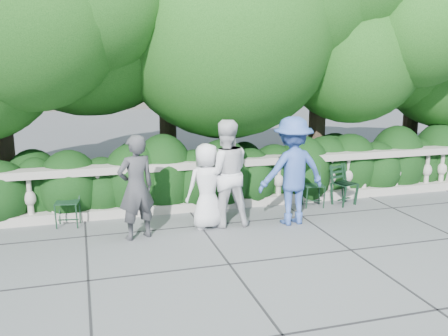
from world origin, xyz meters
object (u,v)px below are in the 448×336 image
object	(u,v)px
person_casual_man	(225,173)
person_older_blue	(292,171)
chair_d	(315,209)
person_businessman	(207,186)
person_woman_grey	(136,187)
chair_f	(349,206)
chair_c	(67,229)
chair_e	(349,206)

from	to	relation	value
person_casual_man	person_older_blue	distance (m)	1.22
chair_d	person_older_blue	size ratio (longest dim) A/B	0.43
chair_d	person_older_blue	distance (m)	1.46
person_businessman	person_older_blue	bearing A→B (deg)	161.14
chair_d	person_businessman	distance (m)	2.54
person_woman_grey	person_older_blue	size ratio (longest dim) A/B	0.90
person_businessman	chair_d	bearing A→B (deg)	-179.88
chair_d	chair_f	xyz separation A→B (m)	(0.75, -0.04, 0.00)
chair_c	chair_f	bearing A→B (deg)	8.06
chair_c	person_older_blue	xyz separation A→B (m)	(3.95, -0.80, 0.98)
chair_f	person_woman_grey	world-z (taller)	person_woman_grey
chair_d	person_casual_man	world-z (taller)	person_casual_man
chair_c	chair_e	world-z (taller)	same
chair_f	person_older_blue	bearing A→B (deg)	179.89
person_businessman	chair_f	bearing A→B (deg)	176.64
chair_c	person_older_blue	bearing A→B (deg)	-1.91
chair_c	person_woman_grey	size ratio (longest dim) A/B	0.48
chair_c	person_older_blue	world-z (taller)	person_older_blue
person_older_blue	person_casual_man	bearing A→B (deg)	-15.60
chair_f	person_casual_man	world-z (taller)	person_casual_man
chair_e	person_older_blue	xyz separation A→B (m)	(-1.57, -0.64, 0.98)
chair_c	person_woman_grey	distance (m)	1.67
chair_d	person_woman_grey	world-z (taller)	person_woman_grey
chair_c	person_woman_grey	world-z (taller)	person_woman_grey
person_businessman	person_woman_grey	size ratio (longest dim) A/B	0.87
chair_d	chair_e	xyz separation A→B (m)	(0.75, -0.06, 0.00)
chair_c	chair_e	xyz separation A→B (m)	(5.52, -0.16, 0.00)
chair_e	person_woman_grey	xyz separation A→B (m)	(-4.37, -0.66, 0.88)
chair_c	person_businessman	distance (m)	2.60
chair_f	person_casual_man	bearing A→B (deg)	166.09
chair_d	chair_e	distance (m)	0.75
person_casual_man	chair_e	bearing A→B (deg)	-167.52
chair_f	person_businessman	world-z (taller)	person_businessman
chair_e	person_older_blue	world-z (taller)	person_older_blue
person_woman_grey	person_older_blue	bearing A→B (deg)	161.64
chair_c	chair_f	world-z (taller)	same
chair_c	chair_f	xyz separation A→B (m)	(5.52, -0.15, 0.00)
chair_e	person_casual_man	bearing A→B (deg)	172.20
person_casual_man	person_older_blue	size ratio (longest dim) A/B	0.98
person_businessman	chair_e	bearing A→B (deg)	176.30
person_casual_man	person_businessman	bearing A→B (deg)	10.49
chair_e	person_older_blue	distance (m)	1.96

